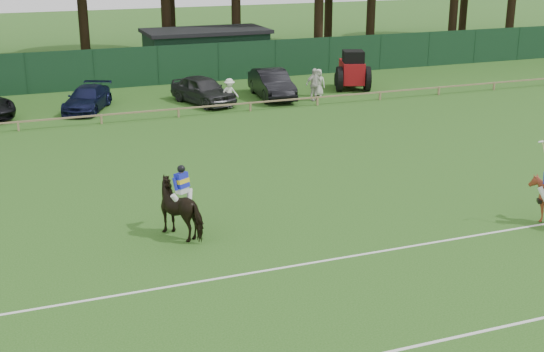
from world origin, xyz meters
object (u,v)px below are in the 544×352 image
horse_dark (183,208)px  spectator_mid (314,84)px  estate_black (272,84)px  utility_shed (206,51)px  spectator_left (229,93)px  spectator_right (318,83)px  tractor (352,71)px  hatch_grey (203,90)px  sedan_navy (87,99)px

horse_dark → spectator_mid: spectator_mid is taller
horse_dark → estate_black: horse_dark is taller
utility_shed → spectator_left: bearing=-99.5°
horse_dark → estate_black: bearing=-149.8°
spectator_right → tractor: size_ratio=0.48×
horse_dark → hatch_grey: bearing=-138.8°
tractor → horse_dark: bearing=-110.6°
utility_shed → spectator_right: bearing=-67.1°
spectator_left → spectator_right: size_ratio=1.02×
spectator_mid → utility_shed: bearing=97.2°
sedan_navy → spectator_mid: bearing=15.2°
utility_shed → tractor: (6.86, -8.65, -0.39)m
spectator_mid → tractor: bearing=21.1°
utility_shed → tractor: 11.05m
spectator_left → utility_shed: (1.81, 10.87, 0.72)m
hatch_grey → spectator_left: bearing=-74.7°
hatch_grey → spectator_mid: bearing=-32.0°
spectator_mid → utility_shed: size_ratio=0.22×
horse_dark → spectator_mid: size_ratio=1.12×
sedan_navy → tractor: (16.10, 0.05, 0.50)m
hatch_grey → utility_shed: bearing=54.3°
estate_black → sedan_navy: bearing=-177.3°
sedan_navy → tractor: tractor is taller
utility_shed → spectator_mid: bearing=-72.8°
horse_dark → spectator_left: bearing=-143.6°
estate_black → utility_shed: size_ratio=0.59×
horse_dark → sedan_navy: size_ratio=0.47×
spectator_left → utility_shed: bearing=71.7°
sedan_navy → spectator_left: size_ratio=2.72×
spectator_mid → tractor: (3.54, 2.13, 0.22)m
sedan_navy → tractor: 16.11m
hatch_grey → spectator_right: (6.97, -0.43, 0.02)m
spectator_right → tractor: tractor is taller
spectator_left → spectator_right: 6.02m
hatch_grey → tractor: (9.74, 0.63, 0.36)m
hatch_grey → spectator_left: size_ratio=2.82×
hatch_grey → spectator_mid: spectator_mid is taller
estate_black → spectator_right: size_ratio=3.09×
horse_dark → hatch_grey: (5.85, 18.29, -0.10)m
hatch_grey → utility_shed: (2.88, 9.28, 0.75)m
estate_black → tractor: (5.53, 0.54, 0.33)m
sedan_navy → spectator_left: 7.73m
estate_black → utility_shed: 9.31m
spectator_mid → spectator_right: size_ratio=1.16×
estate_black → utility_shed: (-1.34, 9.19, 0.72)m
horse_dark → spectator_mid: bearing=-156.8°
horse_dark → spectator_left: horse_dark is taller
spectator_right → hatch_grey: bearing=-152.5°
spectator_right → spectator_left: bearing=-137.9°
spectator_left → spectator_mid: (5.14, 0.09, 0.11)m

